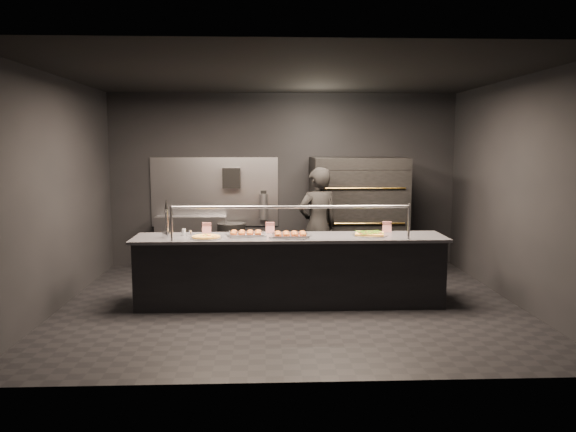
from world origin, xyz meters
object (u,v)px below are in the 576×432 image
object	(u,v)px
service_counter	(290,270)
pizza_oven	(357,214)
round_pizza	(206,237)
trash_bin	(232,246)
worker	(318,226)
beer_tap	(167,227)
prep_shelf	(191,242)
fire_extinguisher	(264,206)
towel_dispenser	(231,178)
slider_tray_a	(246,234)
square_pizza	(370,234)
slider_tray_b	(290,235)

from	to	relation	value
service_counter	pizza_oven	xyz separation A→B (m)	(1.20, 1.90, 0.50)
pizza_oven	round_pizza	xyz separation A→B (m)	(-2.29, -2.02, -0.03)
trash_bin	worker	distance (m)	1.80
beer_tap	pizza_oven	bearing A→B (deg)	34.84
trash_bin	worker	world-z (taller)	worker
beer_tap	worker	world-z (taller)	worker
prep_shelf	beer_tap	distance (m)	2.45
fire_extinguisher	trash_bin	xyz separation A→B (m)	(-0.55, -0.25, -0.66)
towel_dispenser	trash_bin	world-z (taller)	towel_dispenser
round_pizza	slider_tray_a	distance (m)	0.53
service_counter	worker	bearing A→B (deg)	66.85
pizza_oven	round_pizza	distance (m)	3.05
pizza_oven	square_pizza	bearing A→B (deg)	-94.30
slider_tray_a	service_counter	bearing A→B (deg)	-3.37
towel_dispenser	trash_bin	bearing A→B (deg)	-90.00
pizza_oven	slider_tray_b	distance (m)	2.33
beer_tap	fire_extinguisher	bearing A→B (deg)	62.96
prep_shelf	round_pizza	world-z (taller)	round_pizza
towel_dispenser	fire_extinguisher	bearing A→B (deg)	1.04
round_pizza	fire_extinguisher	bearing A→B (deg)	73.64
prep_shelf	fire_extinguisher	size ratio (longest dim) A/B	2.38
prep_shelf	fire_extinguisher	world-z (taller)	fire_extinguisher
fire_extinguisher	worker	xyz separation A→B (m)	(0.82, -1.30, -0.17)
beer_tap	slider_tray_b	size ratio (longest dim) A/B	0.90
slider_tray_a	pizza_oven	bearing A→B (deg)	46.32
service_counter	round_pizza	xyz separation A→B (m)	(-1.09, -0.12, 0.47)
prep_shelf	round_pizza	distance (m)	2.54
square_pizza	worker	bearing A→B (deg)	118.46
beer_tap	slider_tray_b	distance (m)	1.60
service_counter	round_pizza	world-z (taller)	service_counter
square_pizza	pizza_oven	bearing A→B (deg)	85.70
towel_dispenser	slider_tray_a	size ratio (longest dim) A/B	0.64
service_counter	towel_dispenser	size ratio (longest dim) A/B	11.71
pizza_oven	slider_tray_a	xyz separation A→B (m)	(-1.78, -1.87, -0.02)
fire_extinguisher	towel_dispenser	bearing A→B (deg)	-178.96
square_pizza	service_counter	bearing A→B (deg)	-179.44
pizza_oven	fire_extinguisher	distance (m)	1.63
square_pizza	beer_tap	bearing A→B (deg)	-178.72
beer_tap	slider_tray_b	world-z (taller)	beer_tap
towel_dispenser	slider_tray_b	size ratio (longest dim) A/B	0.62
towel_dispenser	slider_tray_b	world-z (taller)	towel_dispenser
service_counter	trash_bin	distance (m)	2.33
prep_shelf	slider_tray_b	distance (m)	2.94
round_pizza	square_pizza	world-z (taller)	square_pizza
slider_tray_a	trash_bin	size ratio (longest dim) A/B	0.69
fire_extinguisher	round_pizza	size ratio (longest dim) A/B	1.21
towel_dispenser	worker	world-z (taller)	worker
fire_extinguisher	round_pizza	bearing A→B (deg)	-106.36
prep_shelf	beer_tap	bearing A→B (deg)	-90.00
fire_extinguisher	round_pizza	xyz separation A→B (m)	(-0.74, -2.52, -0.12)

